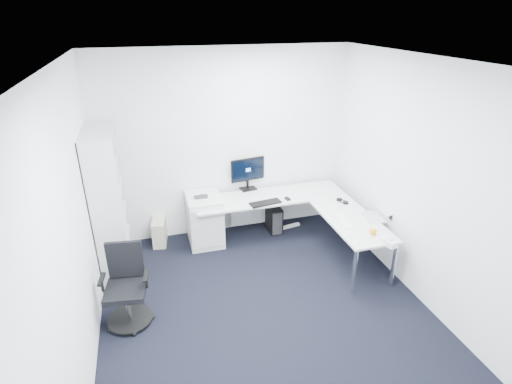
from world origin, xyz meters
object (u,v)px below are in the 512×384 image
object	(u,v)px
l_desk	(276,225)
bookshelf	(109,204)
monitor	(248,174)
laptop	(374,210)
task_chair	(125,288)

from	to	relation	value
l_desk	bookshelf	size ratio (longest dim) A/B	1.18
monitor	laptop	bearing A→B (deg)	-54.18
l_desk	task_chair	distance (m)	2.29
bookshelf	task_chair	size ratio (longest dim) A/B	2.09
bookshelf	laptop	size ratio (longest dim) A/B	5.52
monitor	laptop	world-z (taller)	monitor
l_desk	monitor	world-z (taller)	monitor
bookshelf	monitor	bearing A→B (deg)	16.82
l_desk	bookshelf	xyz separation A→B (m)	(-2.17, 0.05, 0.61)
monitor	task_chair	bearing A→B (deg)	-145.94
laptop	l_desk	bearing A→B (deg)	158.20
monitor	laptop	xyz separation A→B (m)	(1.33, -1.33, -0.13)
task_chair	monitor	size ratio (longest dim) A/B	1.70
task_chair	monitor	bearing A→B (deg)	51.32
l_desk	laptop	xyz separation A→B (m)	(1.09, -0.70, 0.44)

